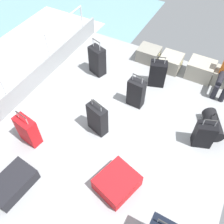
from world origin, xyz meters
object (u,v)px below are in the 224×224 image
Objects in this scene: suitcase_2 at (97,119)px; suitcase_5 at (136,93)px; cargo_crate_0 at (149,54)px; suitcase_1 at (204,135)px; suitcase_6 at (97,61)px; suitcase_3 at (28,130)px; suitcase_7 at (157,74)px; suitcase_0 at (13,183)px; cargo_crate_1 at (171,62)px; duffel_bag at (213,124)px; cargo_crate_2 at (200,70)px; suitcase_4 at (117,183)px.

suitcase_2 is 1.03m from suitcase_5.
cargo_crate_0 is 0.79× the size of suitcase_1.
suitcase_6 is (-0.87, 1.46, 0.02)m from suitcase_2.
cargo_crate_0 is at bearing 73.14° from suitcase_3.
suitcase_7 is at bearing 12.04° from suitcase_6.
suitcase_6 is at bearing 94.52° from suitcase_0.
suitcase_5 reaches higher than cargo_crate_0.
suitcase_0 is (-1.22, -4.11, -0.06)m from cargo_crate_1.
duffel_bag reaches higher than cargo_crate_1.
suitcase_6 is (-1.22, 0.49, 0.03)m from suitcase_5.
cargo_crate_2 reaches higher than duffel_bag.
suitcase_2 is at bearing -109.98° from suitcase_5.
suitcase_2 is 2.23m from duffel_bag.
suitcase_3 is at bearing -126.97° from suitcase_5.
suitcase_7 is (1.13, 3.43, 0.18)m from suitcase_0.
suitcase_6 is at bearing -155.20° from cargo_crate_2.
suitcase_5 reaches higher than cargo_crate_2.
suitcase_4 is (1.49, 0.82, 0.02)m from suitcase_0.
suitcase_1 is 1.80m from suitcase_4.
duffel_bag reaches higher than suitcase_0.
cargo_crate_0 is at bearing 81.39° from suitcase_0.
suitcase_3 is at bearing -152.90° from suitcase_1.
suitcase_6 reaches higher than cargo_crate_1.
suitcase_6 reaches higher than cargo_crate_2.
cargo_crate_2 is 3.35m from suitcase_4.
suitcase_1 is 0.89× the size of suitcase_5.
suitcase_2 reaches higher than suitcase_1.
suitcase_4 is (-0.98, -1.50, -0.14)m from suitcase_1.
suitcase_1 is at bearing -12.20° from suitcase_5.
suitcase_1 is at bearing 43.13° from suitcase_0.
suitcase_1 is at bearing 56.69° from suitcase_4.
suitcase_3 is at bearing -116.14° from cargo_crate_1.
suitcase_4 is at bearing -74.05° from suitcase_5.
cargo_crate_2 is 0.81× the size of suitcase_3.
cargo_crate_1 is 0.68× the size of suitcase_2.
cargo_crate_1 is 0.67× the size of suitcase_0.
suitcase_6 is (0.12, 2.28, 0.05)m from suitcase_3.
suitcase_2 is at bearing 69.72° from suitcase_0.
suitcase_4 is 1.90m from suitcase_5.
cargo_crate_2 is at bearing -0.64° from cargo_crate_0.
cargo_crate_2 is 0.77× the size of suitcase_5.
suitcase_4 is 2.64m from suitcase_7.
suitcase_5 reaches higher than duffel_bag.
suitcase_7 is at bearing 140.37° from suitcase_1.
cargo_crate_2 reaches higher than suitcase_4.
suitcase_4 is 2.21m from duffel_bag.
suitcase_6 is (-2.18, -1.01, 0.14)m from cargo_crate_2.
duffel_bag is (1.94, -1.41, -0.03)m from cargo_crate_0.
suitcase_3 is 3.50m from duffel_bag.
cargo_crate_0 is 3.45m from suitcase_4.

